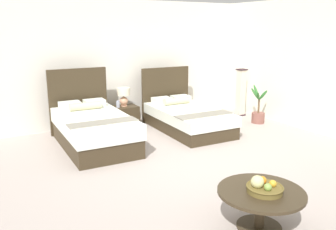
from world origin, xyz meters
TOP-DOWN VIEW (x-y plane):
  - ground_plane at (0.00, 0.00)m, footprint 10.32×9.81m
  - wall_back at (0.00, 3.10)m, footprint 10.32×0.12m
  - wall_side_right at (3.36, 0.40)m, footprint 0.12×5.41m
  - bed_near_window at (-1.05, 1.70)m, footprint 1.28×2.20m
  - bed_near_corner at (1.06, 1.71)m, footprint 1.29×2.20m
  - nightstand at (0.01, 2.65)m, footprint 0.56×0.47m
  - table_lamp at (0.01, 2.67)m, footprint 0.28×0.28m
  - vase at (-0.16, 2.61)m, footprint 0.08×0.08m
  - coffee_table at (-0.40, -2.02)m, footprint 0.96×0.96m
  - fruit_bowl at (-0.40, -2.06)m, footprint 0.40×0.40m
  - floor_lamp_corner at (2.96, 2.11)m, footprint 0.22×0.22m
  - potted_palm at (2.83, 1.33)m, footprint 0.50×0.47m

SIDE VIEW (x-z plane):
  - ground_plane at x=0.00m, z-range -0.02..0.00m
  - nightstand at x=0.01m, z-range 0.00..0.46m
  - potted_palm at x=2.83m, z-range -0.20..0.69m
  - bed_near_corner at x=1.06m, z-range -0.35..0.92m
  - bed_near_window at x=-1.05m, z-range -0.34..1.03m
  - coffee_table at x=-0.40m, z-range 0.12..0.58m
  - fruit_bowl at x=-0.40m, z-range 0.42..0.61m
  - vase at x=-0.16m, z-range 0.46..0.61m
  - floor_lamp_corner at x=2.96m, z-range 0.00..1.18m
  - table_lamp at x=0.01m, z-range 0.51..0.93m
  - wall_back at x=0.00m, z-range 0.00..2.80m
  - wall_side_right at x=3.36m, z-range 0.00..2.80m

